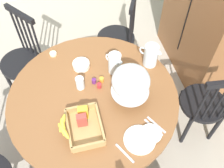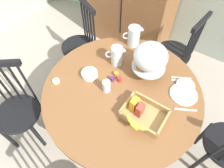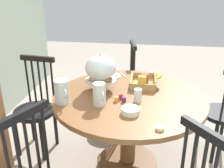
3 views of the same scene
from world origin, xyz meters
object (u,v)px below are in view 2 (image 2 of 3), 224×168
Objects in this scene: windsor_chair_near_window at (18,111)px; china_plate_large at (183,94)px; milk_pitcher at (134,37)px; china_plate_small at (186,85)px; cereal_bowl at (90,74)px; windsor_chair_far_side at (175,54)px; pastry_stand_with_dome at (150,58)px; cereal_basket at (142,114)px; windsor_chair_host_seat at (80,46)px; drinking_glass at (106,86)px; butter_dish at (56,81)px; orange_juice_pitcher at (117,56)px; dining_table at (121,102)px.

china_plate_large is at bearing 33.89° from windsor_chair_near_window.
windsor_chair_near_window is 5.04× the size of milk_pitcher.
china_plate_small is 0.81m from cereal_bowl.
pastry_stand_with_dome is (-0.05, -0.68, 0.49)m from windsor_chair_far_side.
windsor_chair_far_side is at bearing 59.17° from windsor_chair_near_window.
windsor_chair_host_seat is at bearing 153.01° from cereal_basket.
china_plate_large is 2.00× the size of drinking_glass.
windsor_chair_far_side reaches higher than butter_dish.
pastry_stand_with_dome is at bearing 8.30° from orange_juice_pitcher.
cereal_bowl is (0.45, 0.54, 0.31)m from windsor_chair_near_window.
cereal_basket is at bearing -37.99° from orange_juice_pitcher.
milk_pitcher is 0.71m from china_plate_large.
pastry_stand_with_dome is 0.45m from cereal_basket.
pastry_stand_with_dome reaches higher than cereal_bowl.
orange_juice_pitcher is at bearing 142.01° from cereal_basket.
windsor_chair_host_seat is 1.30m from china_plate_small.
pastry_stand_with_dome is at bearing 36.90° from cereal_bowl.
windsor_chair_near_window is at bearing -143.25° from dining_table.
china_plate_large is 1.47× the size of china_plate_small.
orange_juice_pitcher is (-0.20, 0.22, 0.28)m from dining_table.
milk_pitcher is 1.38× the size of cereal_bowl.
orange_juice_pitcher is 0.57m from cereal_basket.
drinking_glass is 0.44m from butter_dish.
china_plate_large is 0.09m from china_plate_small.
milk_pitcher is 0.83m from butter_dish.
orange_juice_pitcher is (-0.34, -0.72, 0.37)m from windsor_chair_far_side.
butter_dish is at bearing -132.29° from cereal_bowl.
pastry_stand_with_dome reaches higher than orange_juice_pitcher.
china_plate_large is 1.57× the size of cereal_bowl.
windsor_chair_host_seat is 1.07m from pastry_stand_with_dome.
windsor_chair_near_window is at bearing -120.83° from windsor_chair_far_side.
windsor_chair_far_side is 1.11m from windsor_chair_host_seat.
pastry_stand_with_dome is 0.53m from cereal_bowl.
cereal_basket is 0.56m from cereal_bowl.
drinking_glass is at bearing -11.53° from cereal_bowl.
china_plate_large is (1.28, -0.20, 0.29)m from windsor_chair_host_seat.
cereal_bowl is (0.54, -0.47, 0.31)m from windsor_chair_host_seat.
dining_table is at bearing 6.37° from cereal_bowl.
drinking_glass is at bearing -34.11° from windsor_chair_host_seat.
dining_table is 0.36m from cereal_basket.
milk_pitcher reaches higher than drinking_glass.
cereal_bowl is at bearing 170.41° from cereal_basket.
dining_table is 8.71× the size of china_plate_small.
dining_table is 9.33× the size of cereal_bowl.
windsor_chair_far_side is 4.43× the size of china_plate_large.
butter_dish is (-0.40, -0.17, -0.04)m from drinking_glass.
dining_table is at bearing -142.13° from china_plate_small.
windsor_chair_host_seat is at bearing -171.59° from milk_pitcher.
cereal_basket is (0.25, -0.13, 0.23)m from dining_table.
cereal_basket is at bearing -9.59° from cereal_bowl.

